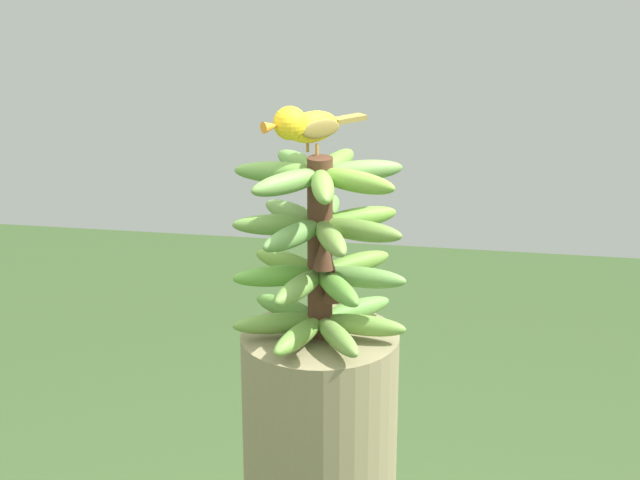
% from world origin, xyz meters
% --- Properties ---
extents(banana_bunch, '(0.29, 0.29, 0.31)m').
position_xyz_m(banana_bunch, '(0.00, 0.00, 1.46)').
color(banana_bunch, '#4C2D1E').
rests_on(banana_bunch, banana_tree).
extents(perched_bird, '(0.15, 0.15, 0.08)m').
position_xyz_m(perched_bird, '(-0.01, -0.03, 1.66)').
color(perched_bird, '#C68933').
rests_on(perched_bird, banana_bunch).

